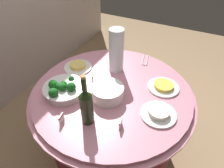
{
  "coord_description": "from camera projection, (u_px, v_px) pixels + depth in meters",
  "views": [
    {
      "loc": [
        -0.91,
        -0.46,
        1.65
      ],
      "look_at": [
        0.0,
        0.0,
        0.79
      ],
      "focal_mm": 31.15,
      "sensor_mm": 36.0,
      "label": 1
    }
  ],
  "objects": [
    {
      "name": "serving_tongs",
      "position": [
        145.0,
        60.0,
        1.64
      ],
      "size": [
        0.17,
        0.08,
        0.01
      ],
      "color": "silver",
      "rests_on": "buffet_table"
    },
    {
      "name": "decorative_fruit_vase",
      "position": [
        116.0,
        52.0,
        1.44
      ],
      "size": [
        0.11,
        0.11,
        0.34
      ],
      "color": "silver",
      "rests_on": "buffet_table"
    },
    {
      "name": "buffet_table",
      "position": [
        112.0,
        122.0,
        1.6
      ],
      "size": [
        1.16,
        1.16,
        0.74
      ],
      "color": "maroon",
      "rests_on": "ground_plane"
    },
    {
      "name": "label_placard_front",
      "position": [
        92.0,
        77.0,
        1.42
      ],
      "size": [
        0.05,
        0.03,
        0.05
      ],
      "color": "white",
      "rests_on": "buffet_table"
    },
    {
      "name": "food_plate_fried_egg",
      "position": [
        163.0,
        86.0,
        1.37
      ],
      "size": [
        0.22,
        0.22,
        0.03
      ],
      "color": "white",
      "rests_on": "buffet_table"
    },
    {
      "name": "plate_stack",
      "position": [
        108.0,
        92.0,
        1.27
      ],
      "size": [
        0.21,
        0.21,
        0.09
      ],
      "color": "white",
      "rests_on": "buffet_table"
    },
    {
      "name": "label_placard_mid",
      "position": [
        61.0,
        118.0,
        1.13
      ],
      "size": [
        0.05,
        0.02,
        0.05
      ],
      "color": "white",
      "rests_on": "buffet_table"
    },
    {
      "name": "ground_plane",
      "position": [
        112.0,
        148.0,
        1.84
      ],
      "size": [
        6.0,
        6.0,
        0.0
      ],
      "primitive_type": "plane",
      "color": "#9E7F5B"
    },
    {
      "name": "wine_bottle",
      "position": [
        86.0,
        106.0,
        1.07
      ],
      "size": [
        0.07,
        0.07,
        0.34
      ],
      "color": "black",
      "rests_on": "buffet_table"
    },
    {
      "name": "label_placard_rear",
      "position": [
        121.0,
        123.0,
        1.1
      ],
      "size": [
        0.05,
        0.02,
        0.05
      ],
      "color": "white",
      "rests_on": "buffet_table"
    },
    {
      "name": "food_plate_noodles",
      "position": [
        78.0,
        67.0,
        1.55
      ],
      "size": [
        0.22,
        0.22,
        0.04
      ],
      "color": "white",
      "rests_on": "buffet_table"
    },
    {
      "name": "food_plate_rice",
      "position": [
        159.0,
        113.0,
        1.17
      ],
      "size": [
        0.22,
        0.22,
        0.04
      ],
      "color": "white",
      "rests_on": "buffet_table"
    },
    {
      "name": "broccoli_bowl",
      "position": [
        64.0,
        89.0,
        1.3
      ],
      "size": [
        0.28,
        0.28,
        0.11
      ],
      "color": "white",
      "rests_on": "buffet_table"
    }
  ]
}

